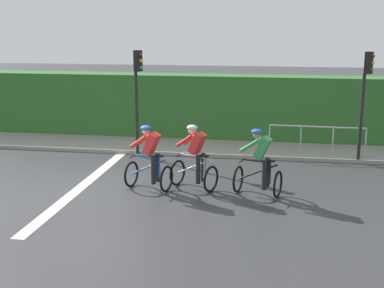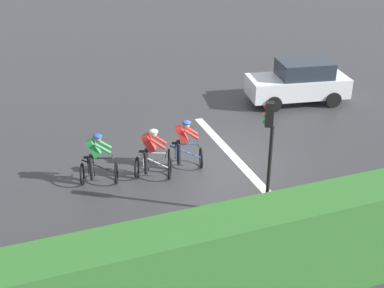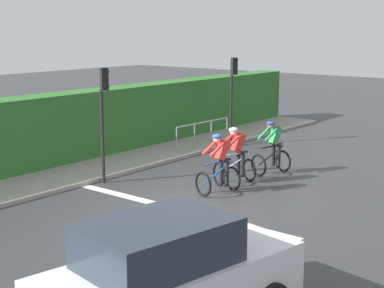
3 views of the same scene
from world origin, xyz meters
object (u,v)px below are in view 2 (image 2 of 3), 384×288
(cyclist_mid, at_px, (184,146))
(pedestrian_railing_kerbside, at_px, (57,253))
(cyclist_second, at_px, (152,155))
(traffic_light_near_crossing, at_px, (269,143))
(cyclist_lead, at_px, (97,160))
(car_white, at_px, (299,82))

(cyclist_mid, bearing_deg, pedestrian_railing_kerbside, 132.02)
(cyclist_second, height_order, traffic_light_near_crossing, traffic_light_near_crossing)
(cyclist_lead, distance_m, cyclist_second, 1.65)
(car_white, bearing_deg, cyclist_second, 117.86)
(cyclist_second, bearing_deg, cyclist_mid, -78.24)
(cyclist_lead, relative_size, car_white, 0.38)
(cyclist_lead, height_order, traffic_light_near_crossing, traffic_light_near_crossing)
(cyclist_second, height_order, car_white, car_white)
(traffic_light_near_crossing, bearing_deg, cyclist_second, 37.34)
(traffic_light_near_crossing, height_order, pedestrian_railing_kerbside, traffic_light_near_crossing)
(cyclist_mid, xyz_separation_m, pedestrian_railing_kerbside, (-3.95, 4.38, -0.03))
(cyclist_lead, xyz_separation_m, traffic_light_near_crossing, (-3.25, -3.93, 1.43))
(cyclist_mid, distance_m, traffic_light_near_crossing, 3.73)
(cyclist_lead, bearing_deg, cyclist_mid, -90.07)
(car_white, height_order, traffic_light_near_crossing, traffic_light_near_crossing)
(car_white, xyz_separation_m, traffic_light_near_crossing, (-6.98, 5.21, 1.35))
(cyclist_second, bearing_deg, car_white, -62.14)
(cyclist_mid, distance_m, car_white, 7.40)
(cyclist_second, relative_size, pedestrian_railing_kerbside, 0.56)
(traffic_light_near_crossing, xyz_separation_m, pedestrian_railing_kerbside, (-0.70, 5.55, -1.46))
(cyclist_lead, distance_m, car_white, 9.87)
(car_white, bearing_deg, cyclist_lead, 112.22)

